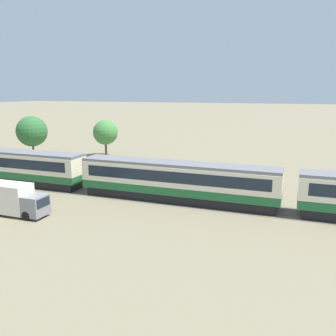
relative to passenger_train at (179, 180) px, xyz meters
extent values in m
cube|color=#1E6033|center=(-0.26, 0.00, -0.89)|extent=(19.96, 2.95, 0.80)
cube|color=beige|center=(-0.26, 0.00, 0.48)|extent=(19.96, 2.95, 1.95)
cube|color=#192330|center=(-0.26, 0.00, 0.58)|extent=(18.36, 2.99, 1.09)
cube|color=slate|center=(-0.26, 0.00, 1.61)|extent=(19.96, 2.77, 0.30)
cube|color=black|center=(-0.26, 0.00, -1.73)|extent=(19.16, 2.54, 0.88)
cylinder|color=black|center=(6.32, -0.72, -1.74)|extent=(0.90, 0.18, 0.90)
cylinder|color=black|center=(6.32, 0.72, -1.74)|extent=(0.90, 0.18, 0.90)
cylinder|color=black|center=(-6.85, -0.72, -1.74)|extent=(0.90, 0.18, 0.90)
cylinder|color=black|center=(-6.85, 0.72, -1.74)|extent=(0.90, 0.18, 0.90)
cube|color=#1E6033|center=(-21.55, 0.00, -0.89)|extent=(19.96, 2.95, 0.80)
cube|color=beige|center=(-21.55, 0.00, 0.48)|extent=(19.96, 2.95, 1.95)
cube|color=#192330|center=(-21.55, 0.00, 0.58)|extent=(18.36, 2.99, 1.09)
cube|color=slate|center=(-21.55, 0.00, 1.61)|extent=(19.96, 2.77, 0.30)
cube|color=black|center=(-21.55, 0.00, -1.73)|extent=(19.16, 2.54, 0.88)
cylinder|color=black|center=(-14.96, -0.72, -1.74)|extent=(0.90, 0.18, 0.90)
cylinder|color=black|center=(-14.96, 0.72, -1.74)|extent=(0.90, 0.18, 0.90)
cube|color=#665B51|center=(-0.84, 0.00, -2.19)|extent=(176.11, 3.60, 0.01)
cube|color=#4C4238|center=(-0.84, -0.72, -2.17)|extent=(176.11, 0.12, 0.04)
cube|color=#4C4238|center=(-0.84, 0.72, -2.17)|extent=(176.11, 0.12, 0.04)
cube|color=gray|center=(-10.21, -8.76, -1.08)|extent=(1.69, 1.95, 1.78)
cube|color=#192330|center=(-9.36, -8.76, -0.73)|extent=(0.03, 1.63, 0.78)
cube|color=silver|center=(-13.04, -8.76, -0.68)|extent=(3.95, 2.03, 2.58)
cylinder|color=black|center=(-10.50, -9.65, -1.79)|extent=(0.80, 0.26, 0.80)
cylinder|color=black|center=(-10.50, -7.87, -1.79)|extent=(0.80, 0.26, 0.80)
cylinder|color=black|center=(-13.88, -7.87, -1.79)|extent=(0.80, 0.26, 0.80)
cylinder|color=brown|center=(-30.04, 14.13, -0.73)|extent=(0.33, 0.33, 2.92)
sphere|color=#2D6633|center=(-30.04, 14.13, 2.21)|extent=(4.94, 4.94, 4.94)
cylinder|color=brown|center=(-19.74, 19.84, -0.80)|extent=(0.39, 0.39, 2.77)
sphere|color=#427F3D|center=(-19.74, 19.84, 1.82)|extent=(4.13, 4.13, 4.13)
camera|label=1|loc=(10.73, -32.32, 8.58)|focal=38.00mm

